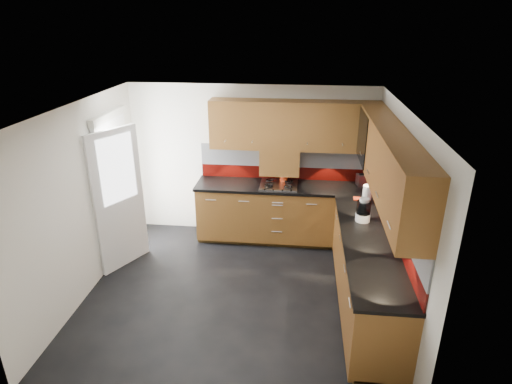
# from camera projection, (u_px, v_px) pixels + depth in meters

# --- Properties ---
(room) EXTENTS (4.00, 3.80, 2.64)m
(room) POSITION_uv_depth(u_px,v_px,m) (234.00, 186.00, 4.97)
(room) COLOR black
(base_cabinets) EXTENTS (2.70, 3.20, 0.95)m
(base_cabinets) POSITION_uv_depth(u_px,v_px,m) (319.00, 241.00, 5.93)
(base_cabinets) COLOR #583813
(base_cabinets) RESTS_ON room
(countertop) EXTENTS (2.72, 3.22, 0.04)m
(countertop) POSITION_uv_depth(u_px,v_px,m) (320.00, 210.00, 5.74)
(countertop) COLOR black
(countertop) RESTS_ON base_cabinets
(backsplash) EXTENTS (2.70, 3.20, 0.54)m
(backsplash) POSITION_uv_depth(u_px,v_px,m) (337.00, 184.00, 5.81)
(backsplash) COLOR maroon
(backsplash) RESTS_ON countertop
(upper_cabinets) EXTENTS (2.50, 3.20, 0.72)m
(upper_cabinets) POSITION_uv_depth(u_px,v_px,m) (338.00, 143.00, 5.44)
(upper_cabinets) COLOR #583813
(upper_cabinets) RESTS_ON room
(extractor_hood) EXTENTS (0.60, 0.33, 0.40)m
(extractor_hood) POSITION_uv_depth(u_px,v_px,m) (280.00, 161.00, 6.51)
(extractor_hood) COLOR #583813
(extractor_hood) RESTS_ON room
(glass_cabinet) EXTENTS (0.32, 0.80, 0.66)m
(glass_cabinet) POSITION_uv_depth(u_px,v_px,m) (374.00, 136.00, 5.64)
(glass_cabinet) COLOR black
(glass_cabinet) RESTS_ON room
(back_door) EXTENTS (0.42, 1.19, 2.04)m
(back_door) POSITION_uv_depth(u_px,v_px,m) (118.00, 192.00, 6.02)
(back_door) COLOR white
(back_door) RESTS_ON room
(gas_hob) EXTENTS (0.56, 0.50, 0.04)m
(gas_hob) POSITION_uv_depth(u_px,v_px,m) (279.00, 185.00, 6.49)
(gas_hob) COLOR silver
(gas_hob) RESTS_ON countertop
(utensil_pot) EXTENTS (0.12, 0.12, 0.43)m
(utensil_pot) POSITION_uv_depth(u_px,v_px,m) (284.00, 176.00, 6.61)
(utensil_pot) COLOR red
(utensil_pot) RESTS_ON countertop
(toaster) EXTENTS (0.27, 0.20, 0.18)m
(toaster) POSITION_uv_depth(u_px,v_px,m) (365.00, 180.00, 6.48)
(toaster) COLOR silver
(toaster) RESTS_ON countertop
(food_processor) EXTENTS (0.18, 0.18, 0.31)m
(food_processor) POSITION_uv_depth(u_px,v_px,m) (363.00, 211.00, 5.33)
(food_processor) COLOR white
(food_processor) RESTS_ON countertop
(paper_towel) EXTENTS (0.16, 0.16, 0.26)m
(paper_towel) POSITION_uv_depth(u_px,v_px,m) (367.00, 194.00, 5.85)
(paper_towel) COLOR white
(paper_towel) RESTS_ON countertop
(orange_cloth) EXTENTS (0.13, 0.12, 0.01)m
(orange_cloth) POSITION_uv_depth(u_px,v_px,m) (358.00, 199.00, 6.02)
(orange_cloth) COLOR #F13D1A
(orange_cloth) RESTS_ON countertop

